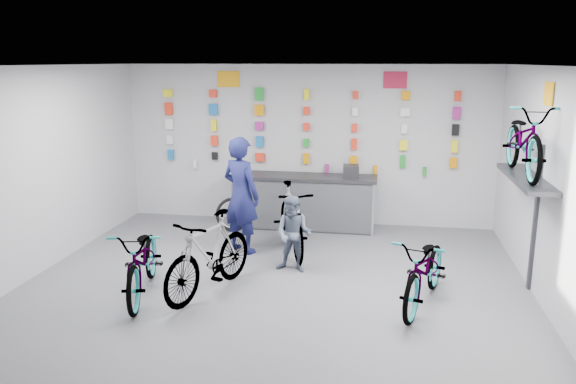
% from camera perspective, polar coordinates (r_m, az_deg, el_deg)
% --- Properties ---
extents(floor, '(8.00, 8.00, 0.00)m').
position_cam_1_polar(floor, '(7.31, -2.55, -11.59)').
color(floor, '#57575D').
rests_on(floor, ground).
extents(ceiling, '(8.00, 8.00, 0.00)m').
position_cam_1_polar(ceiling, '(6.63, -2.82, 12.66)').
color(ceiling, white).
rests_on(ceiling, wall_back).
extents(wall_back, '(7.00, 0.00, 7.00)m').
position_cam_1_polar(wall_back, '(10.69, 1.92, 4.80)').
color(wall_back, silver).
rests_on(wall_back, floor).
extents(wall_front, '(7.00, 0.00, 7.00)m').
position_cam_1_polar(wall_front, '(3.26, -18.51, -16.20)').
color(wall_front, silver).
rests_on(wall_front, floor).
extents(wall_left, '(0.00, 8.00, 8.00)m').
position_cam_1_polar(wall_left, '(8.29, -27.05, 0.88)').
color(wall_left, silver).
rests_on(wall_left, floor).
extents(wall_right, '(0.00, 8.00, 8.00)m').
position_cam_1_polar(wall_right, '(6.98, 26.68, -1.17)').
color(wall_right, silver).
rests_on(wall_right, floor).
extents(counter, '(2.70, 0.66, 1.00)m').
position_cam_1_polar(counter, '(10.44, 1.53, -1.07)').
color(counter, black).
rests_on(counter, floor).
extents(merch_wall, '(5.56, 0.08, 1.57)m').
position_cam_1_polar(merch_wall, '(10.59, 1.37, 6.40)').
color(merch_wall, '#1966A9').
rests_on(merch_wall, wall_back).
extents(wall_bracket, '(0.39, 1.90, 2.00)m').
position_cam_1_polar(wall_bracket, '(8.07, 23.10, 0.71)').
color(wall_bracket, '#333338').
rests_on(wall_bracket, wall_right).
extents(sign_left, '(0.42, 0.02, 0.30)m').
position_cam_1_polar(sign_left, '(10.86, -6.07, 11.34)').
color(sign_left, '#FFA914').
rests_on(sign_left, wall_back).
extents(sign_right, '(0.42, 0.02, 0.30)m').
position_cam_1_polar(sign_right, '(10.46, 10.83, 11.11)').
color(sign_right, '#B91F40').
rests_on(sign_right, wall_back).
extents(sign_side, '(0.02, 0.40, 0.30)m').
position_cam_1_polar(sign_side, '(7.95, 24.95, 9.03)').
color(sign_side, '#FFA914').
rests_on(sign_side, wall_right).
extents(bike_left, '(1.08, 1.97, 0.98)m').
position_cam_1_polar(bike_left, '(7.71, -14.50, -6.71)').
color(bike_left, gray).
rests_on(bike_left, floor).
extents(bike_center, '(1.11, 1.89, 1.10)m').
position_cam_1_polar(bike_center, '(7.58, -8.02, -6.30)').
color(bike_center, gray).
rests_on(bike_center, floor).
extents(bike_right, '(1.14, 1.92, 0.95)m').
position_cam_1_polar(bike_right, '(7.38, 13.80, -7.70)').
color(bike_right, gray).
rests_on(bike_right, floor).
extents(bike_service, '(1.14, 1.96, 1.14)m').
position_cam_1_polar(bike_service, '(9.04, 0.34, -2.81)').
color(bike_service, gray).
rests_on(bike_service, floor).
extents(bike_wall, '(0.63, 1.80, 0.95)m').
position_cam_1_polar(bike_wall, '(7.95, 22.93, 4.88)').
color(bike_wall, gray).
rests_on(bike_wall, wall_bracket).
extents(clerk, '(0.82, 0.72, 1.90)m').
position_cam_1_polar(clerk, '(9.07, -4.79, -0.31)').
color(clerk, '#171A4D').
rests_on(clerk, floor).
extents(customer, '(0.62, 0.52, 1.15)m').
position_cam_1_polar(customer, '(8.27, 0.58, -4.30)').
color(customer, slate).
rests_on(customer, floor).
extents(spare_wheel, '(0.68, 0.45, 0.62)m').
position_cam_1_polar(spare_wheel, '(10.39, -5.62, -2.28)').
color(spare_wheel, black).
rests_on(spare_wheel, floor).
extents(register, '(0.30, 0.32, 0.22)m').
position_cam_1_polar(register, '(10.23, 6.42, 2.13)').
color(register, black).
rests_on(register, counter).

